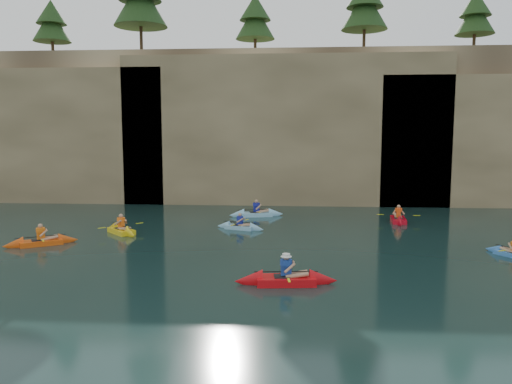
# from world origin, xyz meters

# --- Properties ---
(ground) EXTENTS (160.00, 160.00, 0.00)m
(ground) POSITION_xyz_m (0.00, 0.00, 0.00)
(ground) COLOR black
(ground) RESTS_ON ground
(cliff) EXTENTS (70.00, 16.00, 12.00)m
(cliff) POSITION_xyz_m (0.00, 30.00, 6.00)
(cliff) COLOR tan
(cliff) RESTS_ON ground
(cliff_slab_west) EXTENTS (26.00, 2.40, 10.56)m
(cliff_slab_west) POSITION_xyz_m (-20.00, 22.60, 5.28)
(cliff_slab_west) COLOR tan
(cliff_slab_west) RESTS_ON ground
(cliff_slab_center) EXTENTS (24.00, 2.40, 11.40)m
(cliff_slab_center) POSITION_xyz_m (2.00, 22.60, 5.70)
(cliff_slab_center) COLOR tan
(cliff_slab_center) RESTS_ON ground
(sea_cave_west) EXTENTS (4.50, 1.00, 4.00)m
(sea_cave_west) POSITION_xyz_m (-18.00, 21.95, 2.00)
(sea_cave_west) COLOR black
(sea_cave_west) RESTS_ON ground
(sea_cave_center) EXTENTS (3.50, 1.00, 3.20)m
(sea_cave_center) POSITION_xyz_m (-4.00, 21.95, 1.60)
(sea_cave_center) COLOR black
(sea_cave_center) RESTS_ON ground
(sea_cave_east) EXTENTS (5.00, 1.00, 4.50)m
(sea_cave_east) POSITION_xyz_m (10.00, 21.95, 2.25)
(sea_cave_east) COLOR black
(sea_cave_east) RESTS_ON ground
(main_kayaker) EXTENTS (3.77, 2.49, 1.38)m
(main_kayaker) POSITION_xyz_m (2.46, 2.30, 0.18)
(main_kayaker) COLOR red
(main_kayaker) RESTS_ON ground
(kayaker_orange) EXTENTS (3.29, 2.49, 1.30)m
(kayaker_orange) POSITION_xyz_m (-9.41, 7.69, 0.16)
(kayaker_orange) COLOR #EB520E
(kayaker_orange) RESTS_ON ground
(kayaker_ltblue_near) EXTENTS (2.94, 2.16, 1.13)m
(kayaker_ltblue_near) POSITION_xyz_m (-0.26, 12.36, 0.14)
(kayaker_ltblue_near) COLOR #86C0E1
(kayaker_ltblue_near) RESTS_ON ground
(kayaker_red_far) EXTENTS (2.54, 3.60, 1.30)m
(kayaker_red_far) POSITION_xyz_m (9.09, 15.31, 0.16)
(kayaker_red_far) COLOR red
(kayaker_red_far) RESTS_ON ground
(kayaker_yellow) EXTENTS (2.79, 2.86, 1.32)m
(kayaker_yellow) POSITION_xyz_m (-6.51, 10.73, 0.16)
(kayaker_yellow) COLOR yellow
(kayaker_yellow) RESTS_ON ground
(kayaker_ltblue_mid) EXTENTS (3.63, 2.58, 1.35)m
(kayaker_ltblue_mid) POSITION_xyz_m (0.34, 16.73, 0.17)
(kayaker_ltblue_mid) COLOR #8FD0F0
(kayaker_ltblue_mid) RESTS_ON ground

